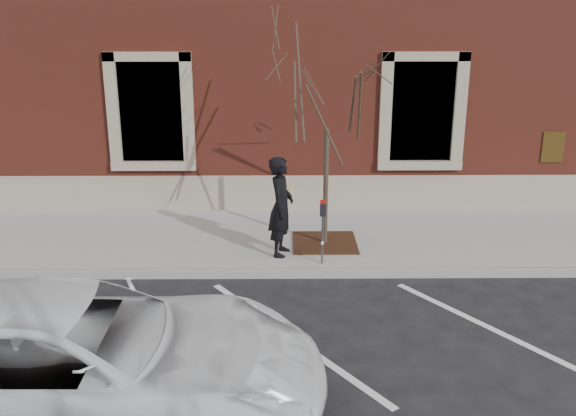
{
  "coord_description": "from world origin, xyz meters",
  "views": [
    {
      "loc": [
        -0.1,
        -10.62,
        4.7
      ],
      "look_at": [
        0.0,
        0.6,
        1.1
      ],
      "focal_mm": 40.0,
      "sensor_mm": 36.0,
      "label": 1
    }
  ],
  "objects_px": {
    "man": "(281,207)",
    "white_truck": "(72,362)",
    "parking_meter": "(323,220)",
    "sapling": "(327,96)"
  },
  "relations": [
    {
      "from": "man",
      "to": "white_truck",
      "type": "bearing_deg",
      "value": 165.36
    },
    {
      "from": "parking_meter",
      "to": "white_truck",
      "type": "xyz_separation_m",
      "value": [
        -3.12,
        -4.44,
        -0.18
      ]
    },
    {
      "from": "man",
      "to": "parking_meter",
      "type": "distance_m",
      "value": 0.89
    },
    {
      "from": "man",
      "to": "white_truck",
      "type": "height_order",
      "value": "man"
    },
    {
      "from": "man",
      "to": "white_truck",
      "type": "relative_size",
      "value": 0.32
    },
    {
      "from": "man",
      "to": "parking_meter",
      "type": "height_order",
      "value": "man"
    },
    {
      "from": "white_truck",
      "to": "parking_meter",
      "type": "bearing_deg",
      "value": -35.72
    },
    {
      "from": "man",
      "to": "sapling",
      "type": "bearing_deg",
      "value": -46.54
    },
    {
      "from": "man",
      "to": "white_truck",
      "type": "distance_m",
      "value": 5.46
    },
    {
      "from": "man",
      "to": "parking_meter",
      "type": "xyz_separation_m",
      "value": [
        0.75,
        -0.47,
        -0.1
      ]
    }
  ]
}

